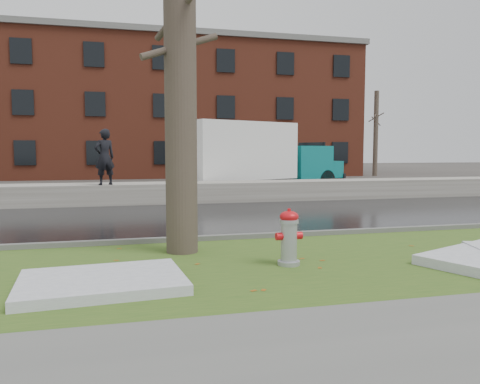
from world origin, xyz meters
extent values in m
plane|color=#47423D|center=(0.00, 0.00, 0.00)|extent=(120.00, 120.00, 0.00)
cube|color=#32531B|center=(0.00, -1.25, 0.02)|extent=(60.00, 4.50, 0.04)
cube|color=slate|center=(0.00, -5.00, 0.03)|extent=(60.00, 3.00, 0.05)
cube|color=black|center=(0.00, 4.50, 0.01)|extent=(60.00, 7.00, 0.03)
cube|color=slate|center=(0.00, 13.00, 0.01)|extent=(60.00, 9.00, 0.03)
cube|color=slate|center=(0.00, 1.00, 0.07)|extent=(60.00, 0.15, 0.14)
cube|color=#B0ACA1|center=(0.00, 8.70, 0.38)|extent=(60.00, 1.60, 0.75)
cube|color=brown|center=(2.00, 30.00, 5.00)|extent=(26.00, 12.00, 10.00)
cylinder|color=brown|center=(-6.00, 26.00, 3.25)|extent=(0.36, 0.36, 6.50)
cylinder|color=brown|center=(-6.00, 26.00, 4.20)|extent=(0.84, 1.62, 0.73)
cylinder|color=brown|center=(-6.00, 26.00, 5.10)|extent=(1.08, 1.26, 0.66)
cylinder|color=brown|center=(-6.00, 26.00, 3.60)|extent=(1.40, 0.61, 0.63)
cylinder|color=brown|center=(16.00, 24.00, 3.25)|extent=(0.36, 0.36, 6.50)
cylinder|color=brown|center=(16.00, 24.00, 4.20)|extent=(0.84, 1.62, 0.73)
cylinder|color=brown|center=(16.00, 24.00, 5.10)|extent=(1.08, 1.26, 0.66)
cylinder|color=brown|center=(16.00, 24.00, 3.60)|extent=(1.40, 0.61, 0.63)
cylinder|color=#A3A5AB|center=(-0.23, -1.43, 0.44)|extent=(0.27, 0.27, 0.80)
ellipsoid|color=red|center=(-0.23, -1.43, 0.84)|extent=(0.32, 0.32, 0.19)
cylinder|color=red|center=(-0.23, -1.43, 0.95)|extent=(0.06, 0.06, 0.06)
cylinder|color=red|center=(-0.40, -1.43, 0.52)|extent=(0.12, 0.13, 0.13)
cylinder|color=red|center=(-0.07, -1.42, 0.52)|extent=(0.12, 0.13, 0.13)
cylinder|color=#A3A5AB|center=(-0.24, -1.26, 0.52)|extent=(0.16, 0.12, 0.16)
cylinder|color=brown|center=(-1.81, 0.00, 3.68)|extent=(0.61, 0.61, 7.28)
cylinder|color=brown|center=(-1.81, 0.00, 4.41)|extent=(0.81, 1.71, 0.76)
cylinder|color=brown|center=(-1.81, 0.00, 3.78)|extent=(1.47, 0.57, 0.65)
cube|color=black|center=(3.16, 11.94, 0.60)|extent=(7.17, 3.53, 0.20)
cube|color=silver|center=(2.05, 11.51, 1.93)|extent=(5.45, 3.94, 2.48)
cube|color=#0C7070|center=(5.60, 12.89, 1.38)|extent=(2.77, 2.82, 1.56)
cube|color=#0C7070|center=(6.84, 13.38, 1.01)|extent=(1.76, 2.28, 0.83)
cube|color=black|center=(6.20, 13.13, 1.93)|extent=(0.74, 1.74, 0.83)
cube|color=black|center=(-0.77, 10.40, 0.30)|extent=(1.86, 1.60, 0.62)
cylinder|color=black|center=(6.59, 12.25, 0.50)|extent=(1.04, 0.62, 1.01)
cylinder|color=black|center=(5.89, 14.04, 0.50)|extent=(1.04, 0.62, 1.01)
cylinder|color=black|center=(2.66, 10.71, 0.50)|extent=(1.04, 0.62, 1.01)
cylinder|color=black|center=(1.96, 12.50, 0.50)|extent=(1.04, 0.62, 1.01)
cylinder|color=black|center=(1.29, 10.17, 0.50)|extent=(1.04, 0.62, 1.01)
cylinder|color=black|center=(0.59, 11.97, 0.50)|extent=(1.04, 0.62, 1.01)
imported|color=black|center=(-3.48, 8.10, 1.71)|extent=(0.82, 0.69, 1.92)
cube|color=silver|center=(-3.16, -1.99, 0.11)|extent=(2.33, 1.78, 0.14)
camera|label=1|loc=(-2.83, -8.58, 1.91)|focal=35.00mm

